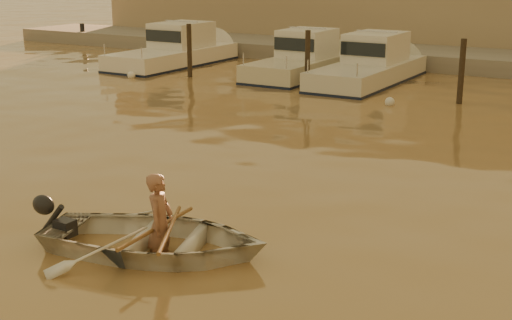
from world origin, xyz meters
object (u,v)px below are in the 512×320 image
Objects in this scene: moored_boat_0 at (173,50)px; moored_boat_2 at (369,66)px; dinghy at (155,238)px; moored_boat_1 at (300,60)px; person at (160,224)px.

moored_boat_0 is 8.84m from moored_boat_2.
dinghy is 0.47× the size of moored_boat_2.
dinghy is 17.41m from moored_boat_1.
person is 20.33m from moored_boat_0.
moored_boat_0 is 1.14× the size of moored_boat_1.
person is 0.21× the size of moored_boat_2.
moored_boat_1 is at bearing 0.00° from moored_boat_0.
moored_boat_0 is at bearing 180.00° from moored_boat_1.
moored_boat_2 is (2.78, 0.00, 0.00)m from moored_boat_1.
moored_boat_1 is at bearing 3.05° from dinghy.
moored_boat_1 is (-5.98, 16.35, 0.38)m from dinghy.
moored_boat_0 and moored_boat_1 have the same top height.
dinghy is 20.30m from moored_boat_0.
moored_boat_2 is at bearing 0.00° from moored_boat_1.
moored_boat_0 reaches higher than person.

